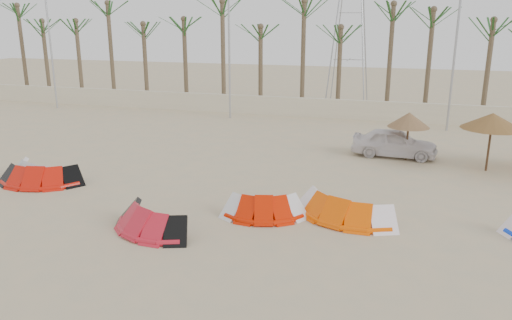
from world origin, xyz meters
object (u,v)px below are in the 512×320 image
(kite_red_mid, at_px, (154,217))
(kite_red_right, at_px, (266,204))
(car, at_px, (394,143))
(kite_red_left, at_px, (45,173))
(parasol_left, at_px, (409,120))
(kite_orange, at_px, (345,205))
(parasol_mid, at_px, (492,121))
(kite_grey, at_px, (39,170))

(kite_red_mid, distance_m, kite_red_right, 3.85)
(kite_red_mid, bearing_deg, car, 57.54)
(kite_red_left, bearing_deg, kite_red_mid, -24.30)
(kite_red_mid, relative_size, parasol_left, 1.54)
(kite_orange, relative_size, parasol_mid, 1.54)
(kite_grey, xyz_separation_m, kite_red_right, (10.29, -1.12, -0.00))
(kite_orange, bearing_deg, kite_red_right, -165.47)
(kite_red_left, height_order, car, car)
(parasol_left, height_order, parasol_mid, parasol_mid)
(kite_red_left, xyz_separation_m, parasol_mid, (17.86, 7.04, 1.86))
(kite_red_left, bearing_deg, kite_grey, 150.28)
(kite_red_right, relative_size, parasol_left, 1.36)
(kite_red_mid, relative_size, parasol_mid, 1.35)
(parasol_mid, bearing_deg, kite_red_right, -135.76)
(kite_red_right, distance_m, kite_orange, 2.70)
(kite_red_left, bearing_deg, kite_red_right, -4.83)
(kite_red_left, xyz_separation_m, kite_red_mid, (6.59, -2.98, -0.00))
(kite_red_mid, bearing_deg, kite_red_left, 155.70)
(kite_red_left, xyz_separation_m, car, (13.80, 8.36, 0.28))
(kite_grey, distance_m, car, 16.43)
(kite_red_left, relative_size, parasol_mid, 1.40)
(kite_red_mid, distance_m, kite_orange, 6.45)
(kite_red_right, relative_size, car, 0.77)
(kite_orange, bearing_deg, parasol_mid, 52.74)
(kite_grey, height_order, kite_red_mid, same)
(parasol_mid, distance_m, car, 4.55)
(parasol_left, distance_m, car, 1.48)
(kite_red_right, distance_m, parasol_left, 9.98)
(kite_grey, xyz_separation_m, kite_red_mid, (7.10, -3.27, -0.00))
(kite_orange, xyz_separation_m, car, (1.41, 8.51, 0.27))
(kite_red_right, bearing_deg, parasol_mid, 44.24)
(kite_grey, bearing_deg, kite_red_right, -6.19)
(car, bearing_deg, kite_orange, 173.46)
(kite_red_right, bearing_deg, parasol_left, 62.14)
(kite_grey, height_order, parasol_left, parasol_left)
(kite_red_mid, distance_m, car, 13.44)
(kite_red_left, xyz_separation_m, kite_orange, (12.39, -0.15, 0.00))
(kite_orange, bearing_deg, kite_red_mid, -154.03)
(kite_red_right, relative_size, kite_orange, 0.78)
(kite_red_mid, height_order, parasol_left, parasol_left)
(kite_grey, relative_size, kite_red_mid, 1.00)
(kite_red_right, xyz_separation_m, parasol_left, (4.61, 8.71, 1.55))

